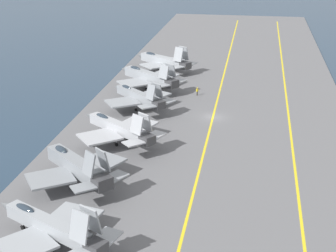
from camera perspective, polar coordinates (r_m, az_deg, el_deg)
ground_plane at (r=92.32m, az=5.00°, el=0.77°), size 2000.00×2000.00×0.00m
carrier_deck at (r=92.25m, az=5.00°, el=0.89°), size 228.82×48.50×0.40m
deck_stripe_foul_line at (r=92.19m, az=13.29°, el=0.50°), size 205.94×1.73×0.01m
deck_stripe_centerline at (r=92.18m, az=5.00°, el=1.01°), size 205.94×0.36×0.01m
parked_jet_nearest at (r=56.55m, az=-12.86°, el=-10.79°), size 12.37×15.72×6.13m
parked_jet_second at (r=68.24m, az=-10.21°, el=-4.32°), size 13.71×14.21×6.55m
parked_jet_third at (r=80.25m, az=-5.51°, el=-0.19°), size 13.76×15.26×6.19m
parked_jet_fourth at (r=95.18m, az=-3.33°, el=3.32°), size 13.28×13.77×6.02m
parked_jet_fifth at (r=107.72m, az=-2.22°, el=5.51°), size 14.37×16.02×6.24m
parked_jet_sixth at (r=122.08m, az=-0.55°, el=7.29°), size 12.94×16.00×6.39m
crew_yellow_vest at (r=103.68m, az=3.26°, el=3.90°), size 0.46×0.44×1.67m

